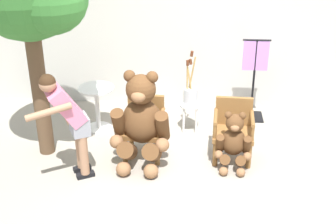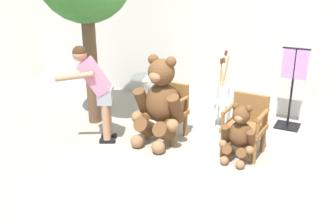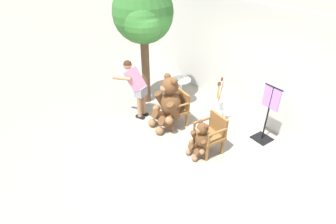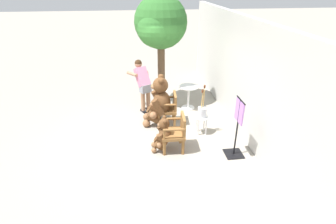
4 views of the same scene
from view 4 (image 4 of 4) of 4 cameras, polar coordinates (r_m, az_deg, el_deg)
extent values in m
plane|color=gray|center=(6.70, -4.08, -5.16)|extent=(60.00, 60.00, 0.00)
cube|color=beige|center=(6.61, 16.89, 6.77)|extent=(10.00, 0.16, 2.80)
cube|color=brown|center=(7.08, -0.37, 0.57)|extent=(0.60, 0.56, 0.07)
cylinder|color=brown|center=(7.38, -2.07, -0.21)|extent=(0.07, 0.07, 0.37)
cylinder|color=brown|center=(6.98, -2.00, -1.93)|extent=(0.07, 0.07, 0.37)
cylinder|color=brown|center=(7.40, 1.18, -0.13)|extent=(0.07, 0.07, 0.37)
cylinder|color=brown|center=(6.99, 1.45, -1.84)|extent=(0.07, 0.07, 0.37)
cube|color=brown|center=(6.99, 1.51, 2.41)|extent=(0.52, 0.10, 0.42)
cylinder|color=brown|center=(7.20, -0.46, 3.27)|extent=(0.09, 0.48, 0.06)
cylinder|color=brown|center=(7.24, -2.12, 2.44)|extent=(0.05, 0.05, 0.22)
cylinder|color=brown|center=(6.75, -0.27, 1.56)|extent=(0.09, 0.48, 0.06)
cylinder|color=brown|center=(6.79, -2.04, 0.68)|extent=(0.05, 0.05, 0.22)
cube|color=brown|center=(5.99, 1.06, -4.76)|extent=(0.59, 0.55, 0.07)
cylinder|color=brown|center=(6.29, -1.06, -5.43)|extent=(0.07, 0.07, 0.37)
cylinder|color=brown|center=(5.91, -0.81, -7.82)|extent=(0.07, 0.07, 0.37)
cylinder|color=brown|center=(6.32, 2.76, -5.28)|extent=(0.07, 0.07, 0.37)
cylinder|color=brown|center=(5.94, 3.27, -7.64)|extent=(0.07, 0.07, 0.37)
cube|color=brown|center=(5.89, 3.31, -2.64)|extent=(0.52, 0.09, 0.42)
cylinder|color=brown|center=(6.08, 0.87, -1.47)|extent=(0.08, 0.48, 0.06)
cylinder|color=brown|center=(6.12, -1.10, -2.45)|extent=(0.05, 0.05, 0.22)
cylinder|color=brown|center=(5.65, 1.30, -3.89)|extent=(0.08, 0.48, 0.06)
cylinder|color=brown|center=(5.69, -0.82, -4.92)|extent=(0.05, 0.05, 0.22)
ellipsoid|color=brown|center=(6.98, -1.35, 2.09)|extent=(0.59, 0.51, 0.64)
sphere|color=brown|center=(6.79, -1.67, 5.85)|extent=(0.41, 0.41, 0.41)
ellipsoid|color=#8C603D|center=(6.79, -3.12, 5.58)|extent=(0.20, 0.16, 0.15)
sphere|color=black|center=(6.79, -3.12, 5.66)|extent=(0.06, 0.06, 0.06)
sphere|color=brown|center=(6.87, -1.54, 7.66)|extent=(0.16, 0.16, 0.16)
sphere|color=brown|center=(6.58, -1.46, 6.78)|extent=(0.16, 0.16, 0.16)
cylinder|color=brown|center=(7.25, -2.27, 3.06)|extent=(0.21, 0.37, 0.48)
sphere|color=#8C603D|center=(7.35, -3.24, 1.56)|extent=(0.19, 0.19, 0.19)
cylinder|color=brown|center=(6.71, -2.18, 0.99)|extent=(0.21, 0.37, 0.48)
sphere|color=#8C603D|center=(6.79, -3.23, -0.71)|extent=(0.19, 0.19, 0.19)
cylinder|color=brown|center=(7.28, -3.21, 0.13)|extent=(0.26, 0.41, 0.38)
sphere|color=#8C603D|center=(7.38, -4.67, -1.02)|extent=(0.20, 0.20, 0.20)
cylinder|color=brown|center=(6.98, -3.20, -1.13)|extent=(0.26, 0.41, 0.38)
sphere|color=#8C603D|center=(7.05, -4.73, -2.46)|extent=(0.20, 0.20, 0.20)
ellipsoid|color=brown|center=(5.99, -0.66, -5.09)|extent=(0.35, 0.30, 0.39)
sphere|color=brown|center=(5.83, -0.87, -2.59)|extent=(0.25, 0.25, 0.25)
ellipsoid|color=#8C603D|center=(5.84, -1.90, -2.78)|extent=(0.12, 0.10, 0.09)
sphere|color=black|center=(5.83, -1.90, -2.73)|extent=(0.04, 0.04, 0.04)
sphere|color=brown|center=(5.86, -0.80, -1.24)|extent=(0.10, 0.10, 0.10)
sphere|color=brown|center=(5.70, -0.69, -2.12)|extent=(0.10, 0.10, 0.10)
cylinder|color=brown|center=(6.14, -1.37, -4.20)|extent=(0.12, 0.22, 0.30)
sphere|color=#8C603D|center=(6.21, -2.09, -5.21)|extent=(0.12, 0.12, 0.12)
cylinder|color=brown|center=(5.83, -1.19, -6.06)|extent=(0.12, 0.22, 0.30)
sphere|color=#8C603D|center=(5.89, -1.94, -7.20)|extent=(0.12, 0.12, 0.12)
cylinder|color=brown|center=(6.18, -2.04, -6.29)|extent=(0.16, 0.25, 0.23)
sphere|color=#8C603D|center=(6.25, -3.12, -7.07)|extent=(0.12, 0.12, 0.12)
cylinder|color=brown|center=(6.01, -1.96, -7.38)|extent=(0.16, 0.25, 0.23)
sphere|color=#8C603D|center=(6.06, -3.06, -8.29)|extent=(0.12, 0.12, 0.12)
cube|color=black|center=(7.94, -4.23, 0.54)|extent=(0.25, 0.19, 0.06)
cylinder|color=#A37556|center=(7.75, -4.34, 3.45)|extent=(0.12, 0.12, 0.82)
cube|color=black|center=(7.86, -5.35, 0.21)|extent=(0.25, 0.19, 0.06)
cylinder|color=#A37556|center=(7.67, -5.49, 3.14)|extent=(0.12, 0.12, 0.82)
cube|color=gray|center=(7.61, -4.99, 5.23)|extent=(0.33, 0.37, 0.24)
cube|color=pink|center=(7.62, -5.64, 7.64)|extent=(0.55, 0.50, 0.56)
sphere|color=#A37556|center=(7.68, -6.48, 10.37)|extent=(0.21, 0.21, 0.21)
sphere|color=#382314|center=(7.67, -6.49, 10.51)|extent=(0.21, 0.21, 0.21)
cylinder|color=#A37556|center=(7.73, -7.82, 8.19)|extent=(0.54, 0.34, 0.15)
cylinder|color=#A37556|center=(7.75, -4.37, 7.08)|extent=(0.23, 0.18, 0.50)
cylinder|color=white|center=(6.64, 7.38, -1.18)|extent=(0.34, 0.34, 0.03)
cylinder|color=white|center=(6.70, 8.29, -3.26)|extent=(0.04, 0.04, 0.43)
cylinder|color=white|center=(6.86, 7.88, -2.44)|extent=(0.04, 0.04, 0.43)
cylinder|color=white|center=(6.65, 6.64, -3.38)|extent=(0.04, 0.04, 0.43)
cylinder|color=white|center=(6.82, 6.26, -2.55)|extent=(0.04, 0.04, 0.43)
cylinder|color=silver|center=(6.58, 7.45, -0.07)|extent=(0.22, 0.22, 0.26)
cylinder|color=tan|center=(6.52, 7.35, 1.94)|extent=(0.03, 0.06, 0.56)
cylinder|color=#592D19|center=(6.39, 7.52, 4.55)|extent=(0.05, 0.05, 0.08)
cylinder|color=tan|center=(6.48, 7.39, 1.86)|extent=(0.13, 0.09, 0.58)
cylinder|color=#592D19|center=(6.35, 7.57, 4.57)|extent=(0.06, 0.05, 0.09)
cylinder|color=tan|center=(6.45, 7.76, 2.28)|extent=(0.14, 0.04, 0.69)
cylinder|color=#592D19|center=(6.30, 7.98, 5.49)|extent=(0.06, 0.05, 0.09)
cylinder|color=white|center=(7.82, 4.54, 5.51)|extent=(0.56, 0.56, 0.03)
cylinder|color=white|center=(7.96, 4.44, 3.10)|extent=(0.07, 0.07, 0.69)
cylinder|color=white|center=(8.09, 4.36, 0.96)|extent=(0.40, 0.40, 0.03)
cylinder|color=brown|center=(8.17, -1.45, 8.94)|extent=(0.22, 0.22, 2.05)
sphere|color=#33702D|center=(7.85, -1.58, 19.00)|extent=(1.51, 1.51, 1.51)
sphere|color=#33702D|center=(7.48, -3.08, 17.40)|extent=(0.91, 0.91, 0.91)
cube|color=black|center=(6.21, 14.08, -8.81)|extent=(0.40, 0.40, 0.02)
cylinder|color=black|center=(5.85, 14.80, -3.51)|extent=(0.04, 0.04, 1.35)
cylinder|color=black|center=(5.55, 15.61, 2.51)|extent=(0.44, 0.03, 0.03)
cube|color=#B77AD1|center=(5.66, 15.28, 0.11)|extent=(0.40, 0.03, 0.48)
camera|label=1|loc=(7.50, -52.54, 17.30)|focal=50.00mm
camera|label=2|loc=(5.68, -53.81, 5.63)|focal=40.00mm
camera|label=3|loc=(3.08, -65.31, 16.92)|focal=28.00mm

